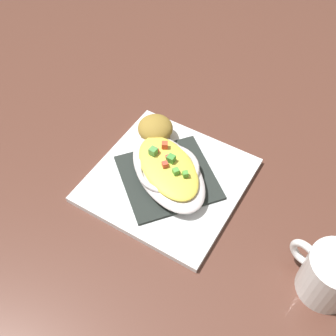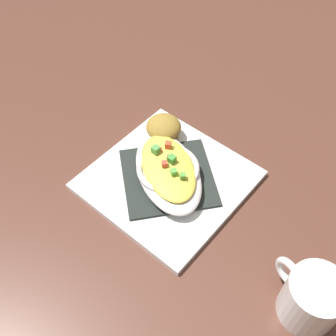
{
  "view_description": "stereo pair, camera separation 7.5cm",
  "coord_description": "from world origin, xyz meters",
  "px_view_note": "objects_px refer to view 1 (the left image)",
  "views": [
    {
      "loc": [
        0.35,
        0.31,
        0.62
      ],
      "look_at": [
        0.0,
        0.0,
        0.04
      ],
      "focal_mm": 43.81,
      "sensor_mm": 36.0,
      "label": 1
    },
    {
      "loc": [
        0.3,
        0.37,
        0.62
      ],
      "look_at": [
        0.0,
        0.0,
        0.04
      ],
      "focal_mm": 43.81,
      "sensor_mm": 36.0,
      "label": 2
    }
  ],
  "objects_px": {
    "square_plate": "(168,180)",
    "gratin_dish": "(168,170)",
    "muffin": "(155,130)",
    "coffee_mug": "(329,276)"
  },
  "relations": [
    {
      "from": "gratin_dish",
      "to": "coffee_mug",
      "type": "distance_m",
      "value": 0.32
    },
    {
      "from": "square_plate",
      "to": "gratin_dish",
      "type": "bearing_deg",
      "value": -114.72
    },
    {
      "from": "coffee_mug",
      "to": "gratin_dish",
      "type": "bearing_deg",
      "value": -88.7
    },
    {
      "from": "muffin",
      "to": "coffee_mug",
      "type": "distance_m",
      "value": 0.41
    },
    {
      "from": "gratin_dish",
      "to": "muffin",
      "type": "distance_m",
      "value": 0.11
    },
    {
      "from": "square_plate",
      "to": "coffee_mug",
      "type": "height_order",
      "value": "coffee_mug"
    },
    {
      "from": "muffin",
      "to": "coffee_mug",
      "type": "relative_size",
      "value": 0.59
    },
    {
      "from": "muffin",
      "to": "coffee_mug",
      "type": "xyz_separation_m",
      "value": [
        0.05,
        0.41,
        0.0
      ]
    },
    {
      "from": "coffee_mug",
      "to": "square_plate",
      "type": "bearing_deg",
      "value": -88.69
    },
    {
      "from": "square_plate",
      "to": "gratin_dish",
      "type": "xyz_separation_m",
      "value": [
        -0.0,
        -0.0,
        0.03
      ]
    }
  ]
}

